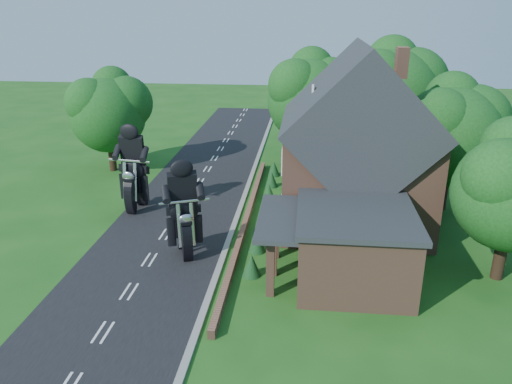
# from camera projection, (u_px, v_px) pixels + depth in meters

# --- Properties ---
(ground) EXTENTS (120.00, 120.00, 0.00)m
(ground) POSITION_uv_depth(u_px,v_px,m) (149.00, 260.00, 25.11)
(ground) COLOR #1A4E16
(ground) RESTS_ON ground
(road) EXTENTS (7.00, 80.00, 0.02)m
(road) POSITION_uv_depth(u_px,v_px,m) (149.00, 260.00, 25.11)
(road) COLOR black
(road) RESTS_ON ground
(kerb) EXTENTS (0.30, 80.00, 0.12)m
(kerb) POSITION_uv_depth(u_px,v_px,m) (221.00, 263.00, 24.74)
(kerb) COLOR gray
(kerb) RESTS_ON ground
(garden_wall) EXTENTS (0.30, 22.00, 0.40)m
(garden_wall) POSITION_uv_depth(u_px,v_px,m) (246.00, 220.00, 29.28)
(garden_wall) COLOR #885A45
(garden_wall) RESTS_ON ground
(house) EXTENTS (9.54, 8.64, 10.24)m
(house) POSITION_uv_depth(u_px,v_px,m) (357.00, 151.00, 28.16)
(house) COLOR #885A45
(house) RESTS_ON ground
(annex) EXTENTS (7.05, 5.94, 3.44)m
(annex) POSITION_uv_depth(u_px,v_px,m) (351.00, 245.00, 22.79)
(annex) COLOR #885A45
(annex) RESTS_ON ground
(tree_house_right) EXTENTS (6.51, 6.00, 8.40)m
(tree_house_right) POSITION_uv_depth(u_px,v_px,m) (459.00, 128.00, 29.70)
(tree_house_right) COLOR black
(tree_house_right) RESTS_ON ground
(tree_behind_house) EXTENTS (7.81, 7.20, 10.08)m
(tree_behind_house) POSITION_uv_depth(u_px,v_px,m) (398.00, 90.00, 36.59)
(tree_behind_house) COLOR black
(tree_behind_house) RESTS_ON ground
(tree_behind_left) EXTENTS (6.94, 6.40, 9.16)m
(tree_behind_left) POSITION_uv_depth(u_px,v_px,m) (315.00, 93.00, 38.27)
(tree_behind_left) COLOR black
(tree_behind_left) RESTS_ON ground
(tree_far_road) EXTENTS (6.08, 5.60, 7.84)m
(tree_far_road) POSITION_uv_depth(u_px,v_px,m) (113.00, 108.00, 37.24)
(tree_far_road) COLOR black
(tree_far_road) RESTS_ON ground
(shrub_a) EXTENTS (0.90, 0.90, 1.10)m
(shrub_a) POSITION_uv_depth(u_px,v_px,m) (252.00, 265.00, 23.47)
(shrub_a) COLOR #113718
(shrub_a) RESTS_ON ground
(shrub_b) EXTENTS (0.90, 0.90, 1.10)m
(shrub_b) POSITION_uv_depth(u_px,v_px,m) (257.00, 242.00, 25.80)
(shrub_b) COLOR #113718
(shrub_b) RESTS_ON ground
(shrub_c) EXTENTS (0.90, 0.90, 1.10)m
(shrub_c) POSITION_uv_depth(u_px,v_px,m) (262.00, 222.00, 28.13)
(shrub_c) COLOR #113718
(shrub_c) RESTS_ON ground
(shrub_d) EXTENTS (0.90, 0.90, 1.10)m
(shrub_d) POSITION_uv_depth(u_px,v_px,m) (269.00, 192.00, 32.79)
(shrub_d) COLOR #113718
(shrub_d) RESTS_ON ground
(shrub_e) EXTENTS (0.90, 0.90, 1.10)m
(shrub_e) POSITION_uv_depth(u_px,v_px,m) (272.00, 179.00, 35.12)
(shrub_e) COLOR #113718
(shrub_e) RESTS_ON ground
(shrub_f) EXTENTS (0.90, 0.90, 1.10)m
(shrub_f) POSITION_uv_depth(u_px,v_px,m) (274.00, 169.00, 37.45)
(shrub_f) COLOR #113718
(shrub_f) RESTS_ON ground
(motorcycle_lead) EXTENTS (1.02, 1.69, 1.54)m
(motorcycle_lead) POSITION_uv_depth(u_px,v_px,m) (185.00, 241.00, 25.36)
(motorcycle_lead) COLOR black
(motorcycle_lead) RESTS_ON ground
(motorcycle_follow) EXTENTS (0.67, 1.82, 1.65)m
(motorcycle_follow) POSITION_uv_depth(u_px,v_px,m) (136.00, 197.00, 31.04)
(motorcycle_follow) COLOR black
(motorcycle_follow) RESTS_ON ground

